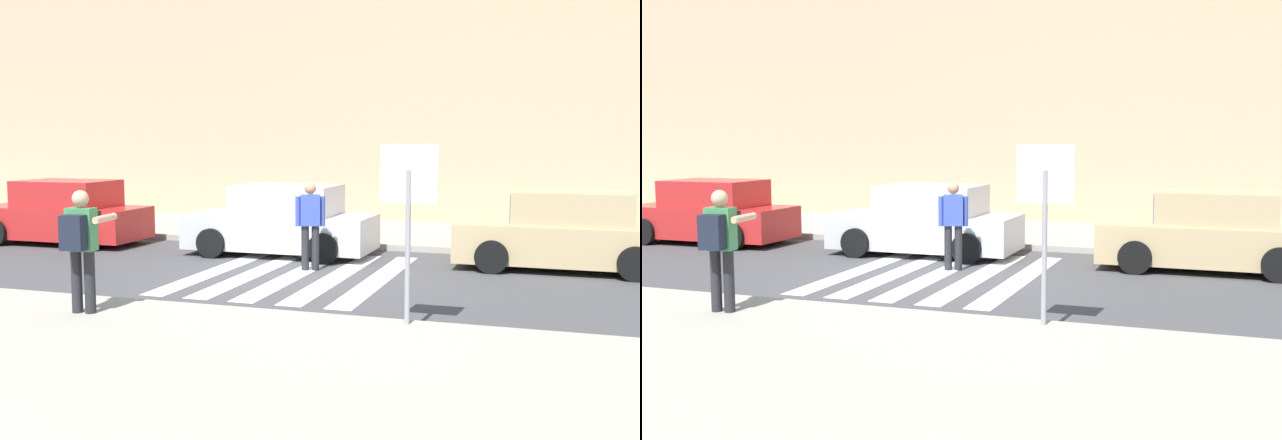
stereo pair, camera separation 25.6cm
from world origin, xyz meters
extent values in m
plane|color=#424244|center=(0.00, 0.00, 0.00)|extent=(120.00, 120.00, 0.00)
cube|color=#9E998C|center=(0.00, -6.20, 0.07)|extent=(60.00, 6.00, 0.14)
cube|color=#9E998C|center=(0.00, 6.00, 0.07)|extent=(60.00, 4.80, 0.14)
cube|color=tan|center=(0.00, 10.40, 3.76)|extent=(56.00, 4.00, 7.51)
cube|color=silver|center=(-1.60, 0.20, 0.00)|extent=(0.44, 5.20, 0.01)
cube|color=silver|center=(-0.80, 0.20, 0.00)|extent=(0.44, 5.20, 0.01)
cube|color=silver|center=(0.00, 0.20, 0.00)|extent=(0.44, 5.20, 0.01)
cube|color=silver|center=(0.80, 0.20, 0.00)|extent=(0.44, 5.20, 0.01)
cube|color=silver|center=(1.60, 0.20, 0.00)|extent=(0.44, 5.20, 0.01)
cylinder|color=gray|center=(2.88, -3.45, 1.16)|extent=(0.07, 0.07, 2.03)
cube|color=white|center=(2.88, -3.44, 2.12)|extent=(0.76, 0.03, 0.76)
cube|color=red|center=(2.88, -3.42, 2.12)|extent=(0.66, 0.02, 0.66)
cylinder|color=#232328|center=(-1.65, -4.24, 0.58)|extent=(0.15, 0.15, 0.88)
cylinder|color=#232328|center=(-1.45, -4.22, 0.58)|extent=(0.15, 0.15, 0.88)
cube|color=#3D844C|center=(-1.55, -4.23, 1.32)|extent=(0.41, 0.29, 0.60)
sphere|color=tan|center=(-1.55, -4.23, 1.75)|extent=(0.23, 0.23, 0.23)
cylinder|color=tan|center=(-1.82, -4.04, 1.46)|extent=(0.17, 0.59, 0.10)
cylinder|color=tan|center=(-1.34, -3.98, 1.46)|extent=(0.17, 0.59, 0.10)
cube|color=black|center=(-1.60, -3.83, 1.49)|extent=(0.15, 0.12, 0.10)
cube|color=black|center=(-1.52, -4.46, 1.30)|extent=(0.34, 0.24, 0.48)
cylinder|color=#232328|center=(0.01, 0.65, 0.44)|extent=(0.15, 0.15, 0.88)
cylinder|color=#232328|center=(0.20, 0.72, 0.44)|extent=(0.15, 0.15, 0.88)
cube|color=#33479E|center=(0.11, 0.69, 1.18)|extent=(0.44, 0.35, 0.60)
sphere|color=#A37556|center=(0.11, 0.69, 1.61)|extent=(0.23, 0.23, 0.23)
cylinder|color=#33479E|center=(-0.12, 0.61, 1.16)|extent=(0.10, 0.10, 0.58)
cylinder|color=#33479E|center=(0.33, 0.77, 1.16)|extent=(0.10, 0.10, 0.58)
cube|color=red|center=(-6.85, 2.30, 0.53)|extent=(4.10, 1.70, 0.76)
cube|color=red|center=(-6.70, 2.30, 1.23)|extent=(2.20, 1.56, 0.64)
cube|color=slate|center=(-7.77, 2.30, 1.23)|extent=(0.10, 1.50, 0.54)
cube|color=slate|center=(-5.73, 2.30, 1.23)|extent=(0.10, 1.50, 0.51)
cylinder|color=black|center=(-8.13, 3.15, 0.32)|extent=(0.64, 0.22, 0.64)
cylinder|color=black|center=(-5.58, 1.45, 0.32)|extent=(0.64, 0.22, 0.64)
cylinder|color=black|center=(-5.58, 3.15, 0.32)|extent=(0.64, 0.22, 0.64)
cube|color=#B7BABF|center=(-1.14, 2.30, 0.53)|extent=(4.10, 1.70, 0.76)
cube|color=#B7BABF|center=(-0.99, 2.30, 1.23)|extent=(2.20, 1.56, 0.64)
cube|color=slate|center=(-2.06, 2.30, 1.23)|extent=(0.10, 1.50, 0.54)
cube|color=slate|center=(-0.02, 2.30, 1.23)|extent=(0.10, 1.50, 0.51)
cylinder|color=black|center=(-2.42, 1.45, 0.32)|extent=(0.64, 0.22, 0.64)
cylinder|color=black|center=(-2.42, 3.15, 0.32)|extent=(0.64, 0.22, 0.64)
cylinder|color=black|center=(0.13, 1.45, 0.32)|extent=(0.64, 0.22, 0.64)
cylinder|color=black|center=(0.13, 3.15, 0.32)|extent=(0.64, 0.22, 0.64)
cube|color=tan|center=(4.77, 2.30, 0.53)|extent=(4.10, 1.70, 0.76)
cube|color=tan|center=(4.92, 2.30, 1.23)|extent=(2.20, 1.56, 0.64)
cube|color=slate|center=(3.85, 2.30, 1.23)|extent=(0.10, 1.50, 0.54)
cube|color=slate|center=(5.89, 2.30, 1.23)|extent=(0.10, 1.50, 0.51)
cylinder|color=black|center=(3.50, 1.45, 0.32)|extent=(0.64, 0.22, 0.64)
cylinder|color=black|center=(3.50, 3.15, 0.32)|extent=(0.64, 0.22, 0.64)
cylinder|color=black|center=(6.05, 1.45, 0.32)|extent=(0.64, 0.22, 0.64)
cylinder|color=black|center=(6.05, 3.15, 0.32)|extent=(0.64, 0.22, 0.64)
camera|label=1|loc=(4.83, -12.96, 2.60)|focal=42.00mm
camera|label=2|loc=(5.07, -12.87, 2.60)|focal=42.00mm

